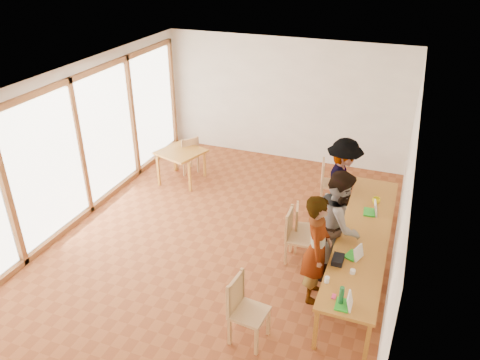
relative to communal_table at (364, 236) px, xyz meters
The scene contains 25 objects.
ground 2.60m from the communal_table, behind, with size 8.00×8.00×0.00m, color brown.
wall_back 4.77m from the communal_table, 122.08° to the left, with size 6.00×0.10×3.00m, color white.
wall_front 4.79m from the communal_table, 121.93° to the right, with size 6.00×0.10×3.00m, color white.
wall_right 0.94m from the communal_table, ahead, with size 0.10×8.00×3.00m, color white.
window_wall 5.52m from the communal_table, behind, with size 0.10×8.00×3.00m, color white.
ceiling 3.41m from the communal_table, behind, with size 6.00×8.00×0.04m, color white.
communal_table is the anchor object (origin of this frame).
side_table 4.69m from the communal_table, 156.33° to the left, with size 0.90×0.90×0.75m.
chair_near 2.48m from the communal_table, 122.81° to the right, with size 0.52×0.52×0.54m.
chair_mid 1.14m from the communal_table, 166.42° to the left, with size 0.49×0.49×0.47m.
chair_far 1.14m from the communal_table, behind, with size 0.47×0.47×0.52m.
chair_empty 2.29m from the communal_table, 115.91° to the left, with size 0.53×0.53×0.51m.
chair_spare 4.90m from the communal_table, 151.88° to the left, with size 0.60×0.60×0.49m.
person_near 1.09m from the communal_table, 123.85° to the right, with size 0.65×0.43×1.80m, color gray.
person_mid 0.49m from the communal_table, 157.35° to the right, with size 0.92×0.71×1.88m, color gray.
person_far 1.46m from the communal_table, 114.60° to the left, with size 1.16×0.67×1.80m, color gray.
laptop_near 1.80m from the communal_table, 90.16° to the right, with size 0.21×0.25×0.21m.
laptop_mid 0.70m from the communal_table, 93.78° to the right, with size 0.29×0.31×0.21m.
laptop_far 0.70m from the communal_table, 86.16° to the left, with size 0.26×0.29×0.23m.
yellow_mug 1.07m from the communal_table, 86.20° to the left, with size 0.14×0.14×0.11m, color yellow.
green_bottle 1.79m from the communal_table, 92.46° to the right, with size 0.07×0.07×0.28m, color #1C6A31.
clear_glass 1.45m from the communal_table, 103.25° to the right, with size 0.07×0.07×0.09m, color silver.
condiment_cup 1.09m from the communal_table, 91.16° to the right, with size 0.08×0.08×0.06m, color white.
pink_phone 1.68m from the communal_table, 96.25° to the right, with size 0.05×0.10×0.01m, color #F23670.
black_pouch 0.94m from the communal_table, 106.68° to the right, with size 0.16×0.26×0.09m, color black.
Camera 1 is at (2.84, -6.62, 5.07)m, focal length 35.00 mm.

